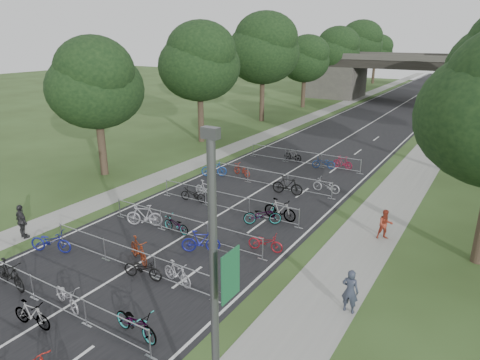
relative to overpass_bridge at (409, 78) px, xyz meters
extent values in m
cube|color=black|center=(0.00, -15.00, -3.53)|extent=(11.00, 140.00, 0.01)
cube|color=gray|center=(8.00, -15.00, -3.53)|extent=(3.00, 140.00, 0.01)
cube|color=gray|center=(-7.50, -15.00, -3.53)|extent=(2.00, 140.00, 0.01)
cube|color=silver|center=(0.00, -15.00, -3.53)|extent=(0.12, 140.00, 0.00)
cube|color=#43403C|center=(-11.50, 0.00, -1.03)|extent=(8.00, 8.00, 5.00)
cube|color=black|center=(0.00, 0.00, 2.07)|extent=(30.00, 8.00, 1.20)
cube|color=#43403C|center=(0.00, -3.80, 3.07)|extent=(30.00, 0.40, 0.90)
cube|color=#43403C|center=(0.00, 3.80, 3.07)|extent=(30.00, 0.40, 0.90)
cylinder|color=#4C4C51|center=(8.30, -63.00, 0.47)|extent=(0.18, 0.18, 8.00)
cube|color=#4C4C51|center=(8.30, -63.00, 4.57)|extent=(0.35, 0.18, 0.22)
cube|color=#195834|center=(8.72, -63.00, 1.67)|extent=(0.03, 0.65, 1.10)
cylinder|color=#33261C|center=(-11.50, -49.00, -1.43)|extent=(0.56, 0.56, 4.20)
ellipsoid|color=black|center=(-11.50, -49.00, 2.68)|extent=(6.72, 6.72, 5.51)
sphere|color=black|center=(-10.90, -49.50, 4.03)|extent=(5.38, 5.38, 5.38)
sphere|color=black|center=(-12.00, -48.50, 1.84)|extent=(4.37, 4.37, 4.37)
cylinder|color=#33261C|center=(-11.50, -37.00, -1.17)|extent=(0.56, 0.56, 4.72)
ellipsoid|color=black|center=(-11.50, -37.00, 3.46)|extent=(7.56, 7.56, 6.20)
sphere|color=black|center=(-10.90, -37.50, 4.97)|extent=(6.05, 6.05, 6.05)
sphere|color=black|center=(-12.00, -36.50, 2.51)|extent=(4.91, 4.91, 4.91)
cylinder|color=#33261C|center=(-11.50, -25.00, -0.91)|extent=(0.56, 0.56, 5.25)
ellipsoid|color=black|center=(-11.50, -25.00, 4.24)|extent=(8.40, 8.40, 6.89)
sphere|color=black|center=(-10.90, -25.50, 5.92)|extent=(6.72, 6.72, 6.72)
sphere|color=black|center=(-12.00, -24.50, 3.19)|extent=(5.46, 5.46, 5.46)
cylinder|color=#33261C|center=(-11.50, -13.00, -1.43)|extent=(0.56, 0.56, 4.20)
ellipsoid|color=black|center=(-11.50, -13.00, 2.68)|extent=(6.72, 6.72, 5.51)
sphere|color=black|center=(-10.90, -13.50, 4.03)|extent=(5.38, 5.38, 5.38)
sphere|color=black|center=(-12.00, -12.50, 1.84)|extent=(4.37, 4.37, 4.37)
cylinder|color=#33261C|center=(-11.50, -1.00, -1.17)|extent=(0.56, 0.56, 4.72)
ellipsoid|color=black|center=(-11.50, -1.00, 3.46)|extent=(7.56, 7.56, 6.20)
sphere|color=black|center=(-10.90, -1.50, 4.97)|extent=(6.05, 6.05, 6.05)
sphere|color=black|center=(-12.00, -0.50, 2.51)|extent=(4.91, 4.91, 4.91)
cylinder|color=#33261C|center=(-11.50, 11.00, -0.91)|extent=(0.56, 0.56, 5.25)
ellipsoid|color=black|center=(-11.50, 11.00, 4.24)|extent=(8.40, 8.40, 6.89)
sphere|color=black|center=(-10.90, 10.50, 5.92)|extent=(6.72, 6.72, 6.72)
sphere|color=black|center=(-12.00, 11.50, 3.19)|extent=(5.46, 5.46, 5.46)
cylinder|color=#33261C|center=(-11.50, 23.00, -1.43)|extent=(0.56, 0.56, 4.20)
ellipsoid|color=black|center=(-11.50, 23.00, 2.68)|extent=(6.72, 6.72, 5.51)
sphere|color=black|center=(-10.90, 22.50, 4.03)|extent=(5.38, 5.38, 5.38)
sphere|color=black|center=(-12.00, 23.50, 1.84)|extent=(4.37, 4.37, 4.37)
cylinder|color=#9D9FA4|center=(0.00, -61.40, -2.48)|extent=(9.20, 0.04, 0.04)
cylinder|color=#9D9FA4|center=(0.00, -61.40, -3.35)|extent=(9.20, 0.04, 0.04)
cylinder|color=#9D9FA4|center=(-1.53, -61.40, -2.98)|extent=(0.05, 0.05, 1.10)
cube|color=#9D9FA4|center=(-1.53, -61.40, -3.52)|extent=(0.50, 0.08, 0.03)
cylinder|color=#9D9FA4|center=(1.53, -61.40, -2.98)|extent=(0.05, 0.05, 1.10)
cube|color=#9D9FA4|center=(1.53, -61.40, -3.52)|extent=(0.50, 0.08, 0.03)
cylinder|color=#9D9FA4|center=(4.60, -61.40, -2.98)|extent=(0.05, 0.05, 1.10)
cube|color=#9D9FA4|center=(4.60, -61.40, -3.52)|extent=(0.50, 0.08, 0.03)
cylinder|color=#9D9FA4|center=(0.00, -57.80, -2.48)|extent=(9.20, 0.04, 0.04)
cylinder|color=#9D9FA4|center=(0.00, -57.80, -3.35)|extent=(9.20, 0.04, 0.04)
cylinder|color=#9D9FA4|center=(-4.60, -57.80, -2.98)|extent=(0.05, 0.05, 1.10)
cube|color=#9D9FA4|center=(-4.60, -57.80, -3.52)|extent=(0.50, 0.08, 0.03)
cylinder|color=#9D9FA4|center=(-1.53, -57.80, -2.98)|extent=(0.05, 0.05, 1.10)
cube|color=#9D9FA4|center=(-1.53, -57.80, -3.52)|extent=(0.50, 0.08, 0.03)
cylinder|color=#9D9FA4|center=(1.53, -57.80, -2.98)|extent=(0.05, 0.05, 1.10)
cube|color=#9D9FA4|center=(1.53, -57.80, -3.52)|extent=(0.50, 0.08, 0.03)
cylinder|color=#9D9FA4|center=(4.60, -57.80, -2.98)|extent=(0.05, 0.05, 1.10)
cube|color=#9D9FA4|center=(4.60, -57.80, -3.52)|extent=(0.50, 0.08, 0.03)
cylinder|color=#9D9FA4|center=(0.00, -54.00, -2.48)|extent=(9.20, 0.04, 0.04)
cylinder|color=#9D9FA4|center=(0.00, -54.00, -3.35)|extent=(9.20, 0.04, 0.04)
cylinder|color=#9D9FA4|center=(-4.60, -54.00, -2.98)|extent=(0.05, 0.05, 1.10)
cube|color=#9D9FA4|center=(-4.60, -54.00, -3.52)|extent=(0.50, 0.08, 0.03)
cylinder|color=#9D9FA4|center=(-1.53, -54.00, -2.98)|extent=(0.05, 0.05, 1.10)
cube|color=#9D9FA4|center=(-1.53, -54.00, -3.52)|extent=(0.50, 0.08, 0.03)
cylinder|color=#9D9FA4|center=(1.53, -54.00, -2.98)|extent=(0.05, 0.05, 1.10)
cube|color=#9D9FA4|center=(1.53, -54.00, -3.52)|extent=(0.50, 0.08, 0.03)
cylinder|color=#9D9FA4|center=(4.60, -54.00, -2.98)|extent=(0.05, 0.05, 1.10)
cube|color=#9D9FA4|center=(4.60, -54.00, -3.52)|extent=(0.50, 0.08, 0.03)
cylinder|color=#9D9FA4|center=(0.00, -50.00, -2.48)|extent=(9.20, 0.04, 0.04)
cylinder|color=#9D9FA4|center=(0.00, -50.00, -3.35)|extent=(9.20, 0.04, 0.04)
cylinder|color=#9D9FA4|center=(-4.60, -50.00, -2.98)|extent=(0.05, 0.05, 1.10)
cube|color=#9D9FA4|center=(-4.60, -50.00, -3.52)|extent=(0.50, 0.08, 0.03)
cylinder|color=#9D9FA4|center=(-1.53, -50.00, -2.98)|extent=(0.05, 0.05, 1.10)
cube|color=#9D9FA4|center=(-1.53, -50.00, -3.52)|extent=(0.50, 0.08, 0.03)
cylinder|color=#9D9FA4|center=(1.53, -50.00, -2.98)|extent=(0.05, 0.05, 1.10)
cube|color=#9D9FA4|center=(1.53, -50.00, -3.52)|extent=(0.50, 0.08, 0.03)
cylinder|color=#9D9FA4|center=(4.60, -50.00, -2.98)|extent=(0.05, 0.05, 1.10)
cube|color=#9D9FA4|center=(4.60, -50.00, -3.52)|extent=(0.50, 0.08, 0.03)
cylinder|color=#9D9FA4|center=(0.00, -45.00, -2.48)|extent=(9.20, 0.04, 0.04)
cylinder|color=#9D9FA4|center=(0.00, -45.00, -3.35)|extent=(9.20, 0.04, 0.04)
cylinder|color=#9D9FA4|center=(-4.60, -45.00, -2.98)|extent=(0.05, 0.05, 1.10)
cube|color=#9D9FA4|center=(-4.60, -45.00, -3.52)|extent=(0.50, 0.08, 0.03)
cylinder|color=#9D9FA4|center=(-1.53, -45.00, -2.98)|extent=(0.05, 0.05, 1.10)
cube|color=#9D9FA4|center=(-1.53, -45.00, -3.52)|extent=(0.50, 0.08, 0.03)
cylinder|color=#9D9FA4|center=(1.53, -45.00, -2.98)|extent=(0.05, 0.05, 1.10)
cube|color=#9D9FA4|center=(1.53, -45.00, -3.52)|extent=(0.50, 0.08, 0.03)
cylinder|color=#9D9FA4|center=(4.60, -45.00, -2.98)|extent=(0.05, 0.05, 1.10)
cube|color=#9D9FA4|center=(4.60, -45.00, -3.52)|extent=(0.50, 0.08, 0.03)
cylinder|color=#9D9FA4|center=(0.00, -39.00, -2.48)|extent=(9.20, 0.04, 0.04)
cylinder|color=#9D9FA4|center=(0.00, -39.00, -3.35)|extent=(9.20, 0.04, 0.04)
cylinder|color=#9D9FA4|center=(-4.60, -39.00, -2.98)|extent=(0.05, 0.05, 1.10)
cube|color=#9D9FA4|center=(-4.60, -39.00, -3.52)|extent=(0.50, 0.08, 0.03)
cylinder|color=#9D9FA4|center=(-1.53, -39.00, -2.98)|extent=(0.05, 0.05, 1.10)
cube|color=#9D9FA4|center=(-1.53, -39.00, -3.52)|extent=(0.50, 0.08, 0.03)
cylinder|color=#9D9FA4|center=(1.53, -39.00, -2.98)|extent=(0.05, 0.05, 1.10)
cube|color=#9D9FA4|center=(1.53, -39.00, -3.52)|extent=(0.50, 0.08, 0.03)
cylinder|color=#9D9FA4|center=(4.60, -39.00, -2.98)|extent=(0.05, 0.05, 1.10)
cube|color=#9D9FA4|center=(4.60, -39.00, -3.52)|extent=(0.50, 0.08, 0.03)
imported|color=black|center=(-3.02, -61.38, -2.92)|extent=(2.08, 0.74, 1.23)
imported|color=#9D9CA3|center=(0.09, -61.07, -3.04)|extent=(1.97, 1.07, 0.98)
imported|color=#9D9FA4|center=(-0.01, -62.44, -3.02)|extent=(1.75, 0.70, 1.02)
imported|color=#9D9FA4|center=(3.46, -60.87, -2.99)|extent=(2.11, 0.92, 1.08)
imported|color=navy|center=(-4.30, -58.61, -2.99)|extent=(2.19, 1.43, 1.09)
imported|color=maroon|center=(-0.08, -57.11, -2.95)|extent=(1.98, 1.31, 1.16)
imported|color=black|center=(1.08, -58.06, -3.05)|extent=(1.92, 0.99, 0.96)
imported|color=#A3A2AA|center=(2.57, -57.61, -3.03)|extent=(1.73, 0.76, 1.00)
imported|color=#A5A5AD|center=(-2.61, -54.11, -2.93)|extent=(2.06, 1.35, 1.21)
imported|color=#9D9FA4|center=(-0.61, -53.88, -3.08)|extent=(1.76, 0.75, 0.90)
imported|color=navy|center=(1.76, -54.89, -2.97)|extent=(1.86, 1.42, 1.12)
imported|color=maroon|center=(4.30, -53.17, -3.08)|extent=(1.80, 0.87, 0.91)
imported|color=black|center=(-2.53, -49.94, -3.07)|extent=(1.82, 0.80, 0.93)
imported|color=#A0A2A8|center=(-2.26, -48.96, -2.98)|extent=(1.90, 0.78, 1.11)
imported|color=#9D9FA4|center=(2.72, -50.61, -2.99)|extent=(2.15, 1.73, 1.09)
imported|color=#9D9FA4|center=(3.25, -49.56, -2.93)|extent=(2.03, 0.68, 1.20)
imported|color=navy|center=(-4.30, -45.15, -2.98)|extent=(1.86, 1.40, 1.11)
imported|color=maroon|center=(-2.63, -44.02, -3.09)|extent=(1.77, 1.04, 0.88)
imported|color=black|center=(1.88, -45.75, -2.92)|extent=(2.10, 0.80, 1.23)
imported|color=#A3A4AA|center=(3.87, -44.08, -3.05)|extent=(1.86, 0.69, 0.97)
imported|color=#9D9FA4|center=(-1.08, -38.59, -3.05)|extent=(1.67, 0.68, 0.97)
imported|color=navy|center=(1.79, -39.16, -3.08)|extent=(1.84, 1.17, 0.91)
imported|color=maroon|center=(3.05, -38.42, -3.05)|extent=(1.67, 0.74, 0.97)
imported|color=#2D3243|center=(9.20, -55.70, -2.66)|extent=(0.65, 0.43, 1.75)
imported|color=#9B3421|center=(8.80, -48.89, -2.75)|extent=(0.96, 0.90, 1.56)
imported|color=#232325|center=(-6.80, -58.42, -2.64)|extent=(1.11, 0.59, 1.80)
camera|label=1|loc=(12.87, -69.35, 6.31)|focal=32.00mm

